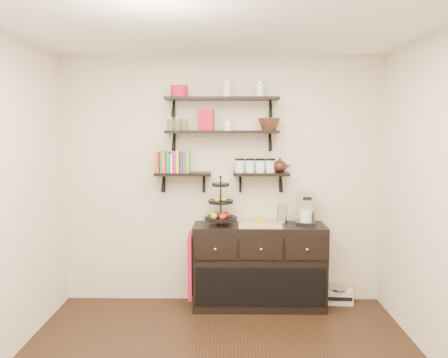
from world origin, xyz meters
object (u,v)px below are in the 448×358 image
(sideboard, at_px, (259,266))
(fruit_stand, at_px, (221,209))
(radio, at_px, (338,296))
(coffee_maker, at_px, (305,208))

(sideboard, distance_m, fruit_stand, 0.74)
(fruit_stand, xyz_separation_m, radio, (1.29, 0.09, -0.98))
(sideboard, height_order, radio, sideboard)
(sideboard, xyz_separation_m, coffee_maker, (0.49, 0.02, 0.62))
(radio, bearing_deg, sideboard, -169.65)
(sideboard, relative_size, radio, 4.45)
(fruit_stand, height_order, radio, fruit_stand)
(fruit_stand, bearing_deg, coffee_maker, 1.36)
(radio, bearing_deg, coffee_maker, -165.65)
(coffee_maker, bearing_deg, sideboard, -165.03)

